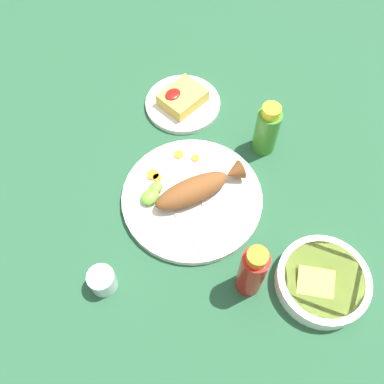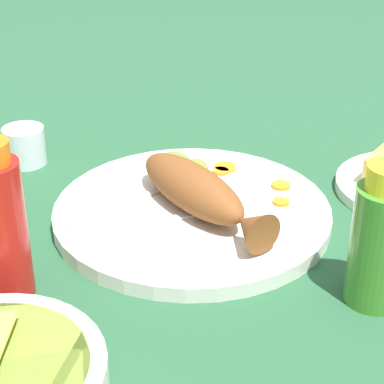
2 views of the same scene
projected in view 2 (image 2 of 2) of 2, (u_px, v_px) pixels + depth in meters
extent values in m
plane|color=#235133|center=(192.00, 219.00, 0.85)|extent=(4.00, 4.00, 0.00)
cylinder|color=silver|center=(192.00, 213.00, 0.85)|extent=(0.34, 0.34, 0.02)
ellipsoid|color=brown|center=(192.00, 187.00, 0.83)|extent=(0.20, 0.12, 0.05)
cone|color=brown|center=(251.00, 227.00, 0.75)|extent=(0.05, 0.06, 0.05)
cube|color=silver|center=(169.00, 218.00, 0.82)|extent=(0.07, 0.10, 0.00)
cube|color=silver|center=(92.00, 233.00, 0.79)|extent=(0.05, 0.07, 0.00)
cube|color=silver|center=(150.00, 194.00, 0.87)|extent=(0.03, 0.11, 0.00)
cube|color=silver|center=(89.00, 219.00, 0.81)|extent=(0.03, 0.07, 0.00)
cylinder|color=orange|center=(281.00, 202.00, 0.85)|extent=(0.02, 0.02, 0.00)
cylinder|color=orange|center=(281.00, 186.00, 0.89)|extent=(0.02, 0.02, 0.00)
cylinder|color=orange|center=(225.00, 167.00, 0.93)|extent=(0.03, 0.03, 0.00)
cylinder|color=orange|center=(221.00, 171.00, 0.92)|extent=(0.02, 0.02, 0.00)
ellipsoid|color=#6BB233|center=(195.00, 167.00, 0.92)|extent=(0.04, 0.03, 0.02)
ellipsoid|color=#6BB233|center=(175.00, 162.00, 0.92)|extent=(0.05, 0.04, 0.03)
cylinder|color=#3D8428|center=(380.00, 246.00, 0.68)|extent=(0.06, 0.06, 0.13)
cylinder|color=silver|center=(25.00, 146.00, 0.98)|extent=(0.06, 0.06, 0.05)
cylinder|color=white|center=(26.00, 155.00, 0.99)|extent=(0.05, 0.05, 0.02)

